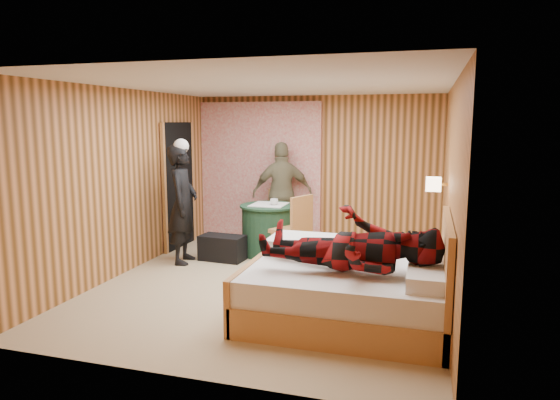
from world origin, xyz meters
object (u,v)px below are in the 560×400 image
(man_on_bed, at_px, (351,231))
(man_at_table, at_px, (282,193))
(chair_far, at_px, (280,213))
(chair_near, at_px, (295,225))
(nightstand, at_px, (426,266))
(bed, at_px, (350,289))
(wall_lamp, at_px, (434,184))
(round_table, at_px, (269,229))
(duffel_bag, at_px, (222,248))
(woman_standing, at_px, (183,204))

(man_on_bed, bearing_deg, man_at_table, 116.93)
(man_on_bed, bearing_deg, chair_far, 117.57)
(chair_near, bearing_deg, nightstand, 95.76)
(bed, xyz_separation_m, man_at_table, (-1.61, 3.00, 0.54))
(wall_lamp, height_order, round_table, wall_lamp)
(duffel_bag, bearing_deg, round_table, 46.93)
(wall_lamp, height_order, woman_standing, woman_standing)
(nightstand, relative_size, woman_standing, 0.36)
(chair_near, distance_m, man_on_bed, 2.33)
(bed, xyz_separation_m, chair_far, (-1.63, 2.95, 0.21))
(bed, bearing_deg, chair_near, 120.80)
(bed, xyz_separation_m, duffel_bag, (-2.18, 1.73, -0.14))
(round_table, height_order, duffel_bag, round_table)
(nightstand, bearing_deg, wall_lamp, 76.78)
(round_table, relative_size, duffel_bag, 1.36)
(bed, xyz_separation_m, woman_standing, (-2.68, 1.46, 0.54))
(wall_lamp, relative_size, chair_near, 0.25)
(chair_far, relative_size, woman_standing, 0.54)
(chair_far, distance_m, man_on_bed, 3.62)
(wall_lamp, bearing_deg, man_on_bed, -116.14)
(bed, height_order, round_table, bed)
(round_table, relative_size, chair_near, 0.88)
(round_table, bearing_deg, woman_standing, -143.63)
(woman_standing, bearing_deg, duffel_bag, -73.10)
(chair_far, height_order, duffel_bag, chair_far)
(nightstand, bearing_deg, woman_standing, 175.00)
(chair_far, xyz_separation_m, man_on_bed, (1.66, -3.18, 0.45))
(chair_near, distance_m, man_at_table, 1.35)
(chair_near, xyz_separation_m, man_at_table, (-0.55, 1.21, 0.27))
(chair_near, bearing_deg, wall_lamp, 101.38)
(duffel_bag, relative_size, man_at_table, 0.38)
(bed, xyz_separation_m, man_on_bed, (0.03, -0.23, 0.67))
(nightstand, relative_size, chair_far, 0.67)
(round_table, relative_size, man_on_bed, 0.51)
(chair_far, bearing_deg, chair_near, -79.22)
(nightstand, bearing_deg, bed, -123.11)
(chair_near, height_order, duffel_bag, chair_near)
(duffel_bag, relative_size, man_on_bed, 0.37)
(duffel_bag, height_order, woman_standing, woman_standing)
(round_table, bearing_deg, nightstand, -24.58)
(chair_far, distance_m, woman_standing, 1.85)
(round_table, bearing_deg, man_at_table, 90.00)
(bed, height_order, man_on_bed, man_on_bed)
(chair_far, bearing_deg, bed, -76.24)
(wall_lamp, height_order, chair_near, wall_lamp)
(woman_standing, bearing_deg, bed, -129.55)
(wall_lamp, distance_m, nightstand, 1.01)
(wall_lamp, relative_size, chair_far, 0.28)
(bed, xyz_separation_m, round_table, (-1.61, 2.25, 0.08))
(wall_lamp, bearing_deg, duffel_bag, 172.76)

